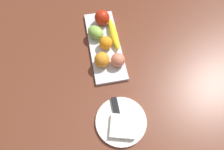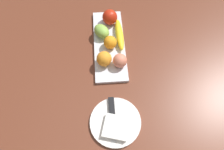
{
  "view_description": "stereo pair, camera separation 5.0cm",
  "coord_description": "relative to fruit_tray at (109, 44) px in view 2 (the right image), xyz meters",
  "views": [
    {
      "loc": [
        0.57,
        -0.09,
        0.81
      ],
      "look_at": [
        0.15,
        -0.01,
        0.05
      ],
      "focal_mm": 32.9,
      "sensor_mm": 36.0,
      "label": 1
    },
    {
      "loc": [
        0.57,
        -0.04,
        0.81
      ],
      "look_at": [
        0.15,
        -0.01,
        0.05
      ],
      "focal_mm": 32.9,
      "sensor_mm": 36.0,
      "label": 2
    }
  ],
  "objects": [
    {
      "name": "folded_napkin",
      "position": [
        0.41,
        -0.0,
        0.02
      ],
      "size": [
        0.11,
        0.12,
        0.02
      ],
      "primitive_type": "cube",
      "rotation": [
        0.0,
        0.0,
        -0.27
      ],
      "color": "white",
      "rests_on": "dinner_plate"
    },
    {
      "name": "knife",
      "position": [
        0.35,
        -0.01,
        0.01
      ],
      "size": [
        0.18,
        0.02,
        0.01
      ],
      "rotation": [
        0.0,
        0.0,
        -0.0
      ],
      "color": "silver",
      "rests_on": "dinner_plate"
    },
    {
      "name": "orange_near_apple",
      "position": [
        0.11,
        -0.03,
        0.04
      ],
      "size": [
        0.07,
        0.07,
        0.07
      ],
      "primitive_type": "sphere",
      "color": "orange",
      "rests_on": "fruit_tray"
    },
    {
      "name": "peach",
      "position": [
        0.12,
        0.04,
        0.04
      ],
      "size": [
        0.06,
        0.06,
        0.06
      ],
      "primitive_type": "sphere",
      "color": "#DD7B5F",
      "rests_on": "fruit_tray"
    },
    {
      "name": "banana",
      "position": [
        -0.04,
        0.05,
        0.03
      ],
      "size": [
        0.19,
        0.04,
        0.04
      ],
      "primitive_type": "ellipsoid",
      "rotation": [
        0.0,
        0.0,
        0.04
      ],
      "color": "yellow",
      "rests_on": "fruit_tray"
    },
    {
      "name": "fruit_tray",
      "position": [
        0.0,
        0.0,
        0.0
      ],
      "size": [
        0.42,
        0.15,
        0.02
      ],
      "primitive_type": "cube",
      "color": "silver",
      "rests_on": "ground_plane"
    },
    {
      "name": "orange_near_banana",
      "position": [
        0.02,
        0.0,
        0.04
      ],
      "size": [
        0.06,
        0.06,
        0.06
      ],
      "primitive_type": "sphere",
      "color": "orange",
      "rests_on": "fruit_tray"
    },
    {
      "name": "grape_bunch",
      "position": [
        -0.05,
        -0.03,
        0.04
      ],
      "size": [
        0.11,
        0.1,
        0.06
      ],
      "primitive_type": "ellipsoid",
      "rotation": [
        0.0,
        0.0,
        0.63
      ],
      "color": "#8ABB4B",
      "rests_on": "fruit_tray"
    },
    {
      "name": "ground_plane",
      "position": [
        0.04,
        0.01,
        -0.01
      ],
      "size": [
        2.4,
        2.4,
        0.0
      ],
      "primitive_type": "plane",
      "color": "brown"
    },
    {
      "name": "dinner_plate",
      "position": [
        0.39,
        0.0,
        -0.0
      ],
      "size": [
        0.2,
        0.2,
        0.01
      ],
      "primitive_type": "cylinder",
      "color": "white",
      "rests_on": "ground_plane"
    },
    {
      "name": "apple",
      "position": [
        -0.13,
        0.01,
        0.05
      ],
      "size": [
        0.08,
        0.08,
        0.08
      ],
      "primitive_type": "sphere",
      "color": "red",
      "rests_on": "fruit_tray"
    }
  ]
}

